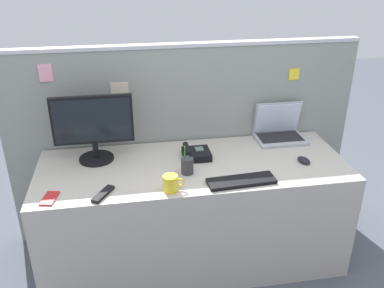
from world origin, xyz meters
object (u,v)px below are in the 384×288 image
(keyboard_main, at_px, (241,181))
(computer_mouse_right_hand, at_px, (304,160))
(desk_phone, at_px, (195,153))
(tv_remote, at_px, (103,194))
(desktop_monitor, at_px, (93,125))
(laptop, at_px, (279,129))
(pen_cup, at_px, (187,166))
(coffee_mug, at_px, (171,183))
(cell_phone_red_case, at_px, (50,198))

(keyboard_main, relative_size, computer_mouse_right_hand, 3.99)
(desk_phone, relative_size, keyboard_main, 0.44)
(keyboard_main, xyz_separation_m, tv_remote, (-0.79, -0.01, -0.00))
(desktop_monitor, xyz_separation_m, computer_mouse_right_hand, (1.30, -0.27, -0.22))
(laptop, bearing_deg, pen_cup, -151.41)
(laptop, bearing_deg, coffee_mug, -145.79)
(desk_phone, distance_m, keyboard_main, 0.42)
(tv_remote, relative_size, coffee_mug, 1.38)
(computer_mouse_right_hand, relative_size, coffee_mug, 0.81)
(desktop_monitor, xyz_separation_m, laptop, (1.27, 0.11, -0.17))
(cell_phone_red_case, bearing_deg, computer_mouse_right_hand, 18.68)
(tv_remote, xyz_separation_m, coffee_mug, (0.38, -0.01, 0.04))
(desktop_monitor, height_order, coffee_mug, desktop_monitor)
(cell_phone_red_case, height_order, tv_remote, tv_remote)
(tv_remote, bearing_deg, laptop, 56.72)
(desk_phone, xyz_separation_m, coffee_mug, (-0.21, -0.38, 0.02))
(pen_cup, bearing_deg, computer_mouse_right_hand, 0.94)
(pen_cup, xyz_separation_m, coffee_mug, (-0.12, -0.18, -0.00))
(laptop, xyz_separation_m, tv_remote, (-1.22, -0.56, -0.06))
(pen_cup, height_order, tv_remote, pen_cup)
(tv_remote, bearing_deg, desktop_monitor, 128.41)
(desktop_monitor, height_order, laptop, desktop_monitor)
(laptop, bearing_deg, cell_phone_red_case, -159.91)
(desktop_monitor, relative_size, tv_remote, 2.94)
(laptop, xyz_separation_m, keyboard_main, (-0.43, -0.56, -0.05))
(laptop, height_order, cell_phone_red_case, laptop)
(desk_phone, relative_size, tv_remote, 1.03)
(desk_phone, xyz_separation_m, pen_cup, (-0.08, -0.20, 0.02))
(desk_phone, bearing_deg, coffee_mug, -118.71)
(pen_cup, height_order, coffee_mug, pen_cup)
(desk_phone, bearing_deg, laptop, 17.24)
(desktop_monitor, bearing_deg, coffee_mug, -47.14)
(desk_phone, bearing_deg, computer_mouse_right_hand, -15.35)
(pen_cup, bearing_deg, desktop_monitor, 152.97)
(keyboard_main, height_order, computer_mouse_right_hand, computer_mouse_right_hand)
(desk_phone, xyz_separation_m, tv_remote, (-0.58, -0.36, -0.02))
(cell_phone_red_case, bearing_deg, desktop_monitor, 74.04)
(tv_remote, height_order, coffee_mug, coffee_mug)
(pen_cup, distance_m, tv_remote, 0.53)
(laptop, xyz_separation_m, pen_cup, (-0.72, -0.39, -0.01))
(laptop, distance_m, cell_phone_red_case, 1.60)
(laptop, height_order, computer_mouse_right_hand, laptop)
(computer_mouse_right_hand, distance_m, cell_phone_red_case, 1.54)
(desktop_monitor, height_order, desk_phone, desktop_monitor)
(keyboard_main, xyz_separation_m, computer_mouse_right_hand, (0.46, 0.18, 0.01))
(laptop, height_order, tv_remote, laptop)
(cell_phone_red_case, relative_size, coffee_mug, 1.12)
(desk_phone, height_order, computer_mouse_right_hand, desk_phone)
(laptop, xyz_separation_m, computer_mouse_right_hand, (0.03, -0.38, -0.05))
(pen_cup, xyz_separation_m, tv_remote, (-0.50, -0.17, -0.04))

